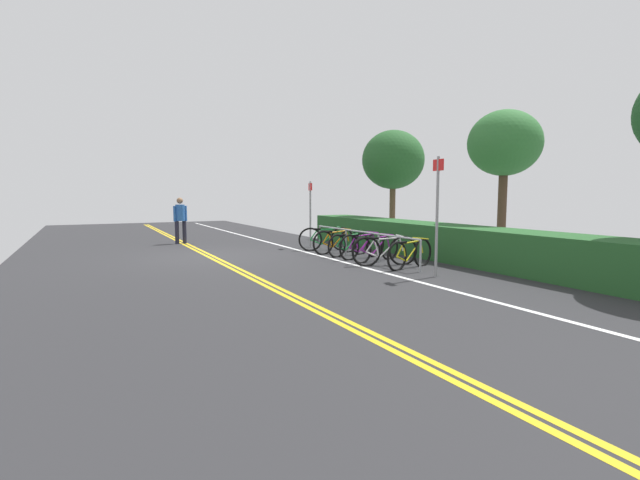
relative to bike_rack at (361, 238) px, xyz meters
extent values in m
cube|color=#2B2B2D|center=(-2.40, -3.62, -0.61)|extent=(33.86, 10.22, 0.05)
cube|color=gold|center=(-2.40, -3.70, -0.58)|extent=(30.47, 0.10, 0.00)
cube|color=gold|center=(-2.40, -3.54, -0.58)|extent=(30.47, 0.10, 0.00)
cube|color=white|center=(-2.40, -0.77, -0.58)|extent=(30.47, 0.12, 0.00)
cylinder|color=#9EA0A5|center=(-2.53, 0.00, -0.21)|extent=(0.05, 0.05, 0.74)
cylinder|color=#9EA0A5|center=(-0.84, 0.00, -0.21)|extent=(0.05, 0.05, 0.74)
cylinder|color=#9EA0A5|center=(0.84, 0.00, -0.21)|extent=(0.05, 0.05, 0.74)
cylinder|color=#9EA0A5|center=(2.53, 0.00, -0.21)|extent=(0.05, 0.05, 0.74)
cylinder|color=#9EA0A5|center=(0.00, 0.00, 0.16)|extent=(5.06, 0.04, 0.04)
torus|color=black|center=(-1.95, 0.51, -0.23)|extent=(0.26, 0.74, 0.76)
torus|color=black|center=(-2.24, -0.48, -0.23)|extent=(0.26, 0.74, 0.76)
cylinder|color=#198C38|center=(-2.06, 0.14, -0.15)|extent=(0.20, 0.58, 0.52)
cylinder|color=#198C38|center=(-2.08, 0.07, 0.08)|extent=(0.23, 0.68, 0.07)
cylinder|color=#198C38|center=(-2.16, -0.20, -0.16)|extent=(0.08, 0.17, 0.46)
cylinder|color=#198C38|center=(-2.19, -0.31, -0.31)|extent=(0.14, 0.37, 0.19)
cylinder|color=#198C38|center=(-2.20, -0.37, -0.08)|extent=(0.10, 0.25, 0.32)
cylinder|color=#198C38|center=(-1.97, 0.46, -0.07)|extent=(0.07, 0.14, 0.34)
cube|color=black|center=(-2.17, -0.26, 0.09)|extent=(0.13, 0.21, 0.05)
cylinder|color=#198C38|center=(-1.98, 0.41, 0.15)|extent=(0.45, 0.15, 0.03)
torus|color=black|center=(-1.35, 0.39, -0.24)|extent=(0.16, 0.74, 0.74)
torus|color=black|center=(-1.21, -0.56, -0.24)|extent=(0.16, 0.74, 0.74)
cylinder|color=orange|center=(-1.30, 0.04, -0.16)|extent=(0.11, 0.55, 0.50)
cylinder|color=orange|center=(-1.29, -0.03, 0.07)|extent=(0.13, 0.65, 0.07)
cylinder|color=orange|center=(-1.25, -0.29, -0.17)|extent=(0.06, 0.16, 0.45)
cylinder|color=orange|center=(-1.24, -0.39, -0.32)|extent=(0.08, 0.35, 0.19)
cylinder|color=orange|center=(-1.23, -0.45, -0.10)|extent=(0.07, 0.24, 0.31)
cylinder|color=orange|center=(-1.34, 0.35, -0.08)|extent=(0.05, 0.13, 0.33)
cube|color=black|center=(-1.24, -0.35, 0.08)|extent=(0.11, 0.21, 0.05)
cylinder|color=orange|center=(-1.33, 0.30, 0.13)|extent=(0.46, 0.09, 0.03)
torus|color=black|center=(-0.76, 0.46, -0.27)|extent=(0.22, 0.68, 0.68)
torus|color=black|center=(-0.52, -0.49, -0.27)|extent=(0.22, 0.68, 0.68)
cylinder|color=#198C38|center=(-0.67, 0.10, -0.19)|extent=(0.17, 0.55, 0.47)
cylinder|color=#198C38|center=(-0.65, 0.04, 0.02)|extent=(0.20, 0.65, 0.07)
cylinder|color=#198C38|center=(-0.58, -0.22, -0.20)|extent=(0.07, 0.16, 0.42)
cylinder|color=#198C38|center=(-0.56, -0.32, -0.34)|extent=(0.12, 0.35, 0.17)
cylinder|color=#198C38|center=(-0.54, -0.38, -0.13)|extent=(0.09, 0.24, 0.29)
cylinder|color=#198C38|center=(-0.74, 0.41, -0.12)|extent=(0.07, 0.14, 0.31)
cube|color=black|center=(-0.57, -0.28, 0.03)|extent=(0.13, 0.21, 0.05)
cylinder|color=#198C38|center=(-0.73, 0.36, 0.08)|extent=(0.45, 0.14, 0.03)
torus|color=black|center=(-0.11, 0.53, -0.24)|extent=(0.22, 0.72, 0.73)
torus|color=black|center=(0.12, -0.45, -0.24)|extent=(0.22, 0.72, 0.73)
cylinder|color=purple|center=(-0.02, 0.16, -0.16)|extent=(0.16, 0.57, 0.50)
cylinder|color=purple|center=(-0.01, 0.10, 0.06)|extent=(0.19, 0.68, 0.07)
cylinder|color=purple|center=(0.05, -0.17, -0.18)|extent=(0.07, 0.17, 0.45)
cylinder|color=purple|center=(0.08, -0.28, -0.32)|extent=(0.12, 0.37, 0.18)
cylinder|color=purple|center=(0.09, -0.35, -0.10)|extent=(0.09, 0.25, 0.31)
cylinder|color=purple|center=(-0.10, 0.48, -0.08)|extent=(0.07, 0.14, 0.33)
cube|color=black|center=(0.07, -0.24, 0.07)|extent=(0.12, 0.21, 0.05)
cylinder|color=purple|center=(-0.08, 0.43, 0.13)|extent=(0.45, 0.13, 0.03)
torus|color=black|center=(0.48, 0.60, -0.25)|extent=(0.23, 0.70, 0.71)
torus|color=black|center=(0.74, -0.44, -0.25)|extent=(0.23, 0.70, 0.71)
cylinder|color=purple|center=(0.58, 0.21, -0.17)|extent=(0.18, 0.61, 0.49)
cylinder|color=purple|center=(0.59, 0.14, 0.04)|extent=(0.21, 0.72, 0.07)
cylinder|color=purple|center=(0.66, -0.14, -0.19)|extent=(0.08, 0.18, 0.44)
cylinder|color=purple|center=(0.69, -0.26, -0.33)|extent=(0.13, 0.39, 0.18)
cylinder|color=purple|center=(0.71, -0.33, -0.11)|extent=(0.10, 0.27, 0.30)
cylinder|color=purple|center=(0.49, 0.55, -0.10)|extent=(0.07, 0.15, 0.32)
cube|color=black|center=(0.68, -0.21, 0.05)|extent=(0.13, 0.21, 0.05)
cylinder|color=purple|center=(0.50, 0.50, 0.11)|extent=(0.45, 0.14, 0.03)
torus|color=black|center=(1.43, 0.34, -0.23)|extent=(0.25, 0.75, 0.76)
torus|color=black|center=(1.18, -0.59, -0.23)|extent=(0.25, 0.75, 0.76)
cylinder|color=white|center=(1.33, -0.01, -0.14)|extent=(0.18, 0.55, 0.52)
cylinder|color=white|center=(1.32, -0.07, 0.09)|extent=(0.20, 0.65, 0.07)
cylinder|color=white|center=(1.25, -0.32, -0.16)|extent=(0.08, 0.16, 0.47)
cylinder|color=white|center=(1.22, -0.43, -0.31)|extent=(0.13, 0.35, 0.19)
cylinder|color=white|center=(1.21, -0.49, -0.08)|extent=(0.10, 0.24, 0.32)
cylinder|color=white|center=(1.41, 0.30, -0.06)|extent=(0.07, 0.14, 0.35)
cube|color=black|center=(1.23, -0.39, 0.10)|extent=(0.13, 0.21, 0.05)
cylinder|color=white|center=(1.40, 0.25, 0.16)|extent=(0.45, 0.15, 0.03)
torus|color=black|center=(1.83, 0.64, -0.25)|extent=(0.25, 0.71, 0.72)
torus|color=black|center=(2.10, -0.34, -0.25)|extent=(0.25, 0.71, 0.72)
cylinder|color=yellow|center=(1.93, 0.27, -0.17)|extent=(0.19, 0.57, 0.49)
cylinder|color=yellow|center=(1.95, 0.21, 0.05)|extent=(0.22, 0.68, 0.07)
cylinder|color=yellow|center=(2.02, -0.06, -0.18)|extent=(0.08, 0.17, 0.44)
cylinder|color=yellow|center=(2.06, -0.17, -0.33)|extent=(0.14, 0.37, 0.18)
cylinder|color=yellow|center=(2.07, -0.23, -0.11)|extent=(0.10, 0.25, 0.30)
cylinder|color=yellow|center=(1.84, 0.59, -0.09)|extent=(0.07, 0.14, 0.33)
cube|color=black|center=(2.04, -0.13, 0.06)|extent=(0.13, 0.21, 0.05)
cylinder|color=yellow|center=(1.85, 0.54, 0.11)|extent=(0.45, 0.15, 0.03)
cylinder|color=#1E1E2D|center=(-6.19, -3.59, -0.17)|extent=(0.14, 0.14, 0.82)
cylinder|color=#1E1E2D|center=(-6.15, -3.86, -0.17)|extent=(0.14, 0.14, 0.82)
cylinder|color=#2659A5|center=(-6.17, -3.73, 0.53)|extent=(0.32, 0.32, 0.58)
sphere|color=#8C6647|center=(-6.17, -3.73, 0.96)|extent=(0.22, 0.22, 0.22)
cylinder|color=#2659A5|center=(-6.20, -3.53, 0.50)|extent=(0.09, 0.09, 0.55)
cylinder|color=#2659A5|center=(-6.14, -3.93, 0.50)|extent=(0.09, 0.09, 0.55)
cylinder|color=gray|center=(-3.11, -0.05, 0.51)|extent=(0.06, 0.06, 2.19)
cube|color=red|center=(-3.11, -0.05, 1.43)|extent=(0.36, 0.10, 0.24)
cylinder|color=gray|center=(3.16, -0.09, 0.70)|extent=(0.06, 0.06, 2.57)
cube|color=red|center=(3.16, -0.09, 1.81)|extent=(0.36, 0.08, 0.24)
cube|color=#235626|center=(1.50, 2.08, -0.12)|extent=(14.06, 1.33, 0.93)
cylinder|color=brown|center=(-3.73, 3.73, 0.45)|extent=(0.22, 0.22, 2.07)
ellipsoid|color=#235626|center=(-3.73, 3.73, 2.48)|extent=(2.34, 2.34, 2.21)
cylinder|color=#473323|center=(1.14, 4.12, 0.61)|extent=(0.25, 0.25, 2.39)
ellipsoid|color=#2D6B30|center=(1.14, 4.12, 2.66)|extent=(2.08, 2.08, 1.88)
camera|label=1|loc=(10.79, -6.78, 1.21)|focal=26.00mm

